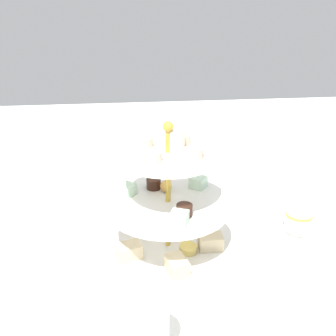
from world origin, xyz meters
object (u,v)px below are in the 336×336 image
object	(u,v)px
tiered_serving_stand	(168,213)
butter_knife_left	(7,253)
teacup_with_saucer	(298,223)
water_glass_tall_right	(144,332)
water_glass_short_left	(249,191)
butter_knife_right	(333,314)

from	to	relation	value
tiered_serving_stand	butter_knife_left	bearing A→B (deg)	177.02
tiered_serving_stand	butter_knife_left	size ratio (longest dim) A/B	1.78
teacup_with_saucer	butter_knife_left	size ratio (longest dim) A/B	0.53
water_glass_tall_right	butter_knife_left	distance (m)	0.40
water_glass_short_left	butter_knife_left	size ratio (longest dim) A/B	0.41
teacup_with_saucer	butter_knife_right	xyz separation A→B (m)	(-0.04, -0.24, -0.02)
water_glass_tall_right	butter_knife_left	xyz separation A→B (m)	(-0.27, 0.29, -0.06)
tiered_serving_stand	teacup_with_saucer	xyz separation A→B (m)	(0.29, 0.03, -0.06)
butter_knife_left	butter_knife_right	world-z (taller)	same
tiered_serving_stand	butter_knife_right	xyz separation A→B (m)	(0.25, -0.21, -0.08)
butter_knife_left	teacup_with_saucer	bearing A→B (deg)	84.17
water_glass_tall_right	teacup_with_saucer	bearing A→B (deg)	40.63
butter_knife_left	water_glass_short_left	bearing A→B (deg)	98.23
teacup_with_saucer	butter_knife_left	distance (m)	0.62
water_glass_tall_right	water_glass_short_left	distance (m)	0.53
tiered_serving_stand	butter_knife_left	distance (m)	0.34
butter_knife_left	butter_knife_right	distance (m)	0.62
tiered_serving_stand	water_glass_short_left	xyz separation A→B (m)	(0.22, 0.17, -0.05)
tiered_serving_stand	butter_knife_right	size ratio (longest dim) A/B	1.78
tiered_serving_stand	butter_knife_left	world-z (taller)	tiered_serving_stand
butter_knife_left	tiered_serving_stand	bearing A→B (deg)	79.93
water_glass_tall_right	butter_knife_left	size ratio (longest dim) A/B	0.75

